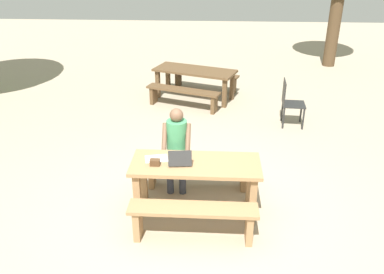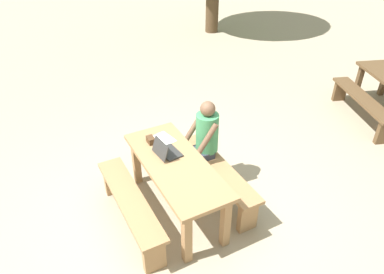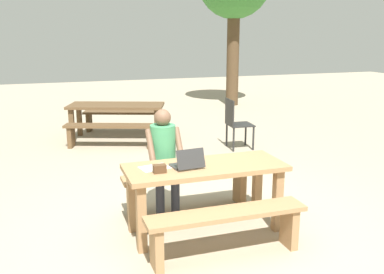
# 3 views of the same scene
# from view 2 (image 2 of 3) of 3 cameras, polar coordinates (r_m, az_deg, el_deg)

# --- Properties ---
(ground_plane) EXTENTS (30.00, 30.00, 0.00)m
(ground_plane) POSITION_cam_2_polar(r_m,az_deg,el_deg) (4.74, -2.36, -11.21)
(ground_plane) COLOR tan
(picnic_table_front) EXTENTS (1.69, 0.68, 0.75)m
(picnic_table_front) POSITION_cam_2_polar(r_m,az_deg,el_deg) (4.32, -2.55, -5.46)
(picnic_table_front) COLOR #9E754C
(picnic_table_front) RESTS_ON ground
(bench_near) EXTENTS (1.57, 0.30, 0.47)m
(bench_near) POSITION_cam_2_polar(r_m,az_deg,el_deg) (4.35, -9.64, -10.49)
(bench_near) COLOR #9E754C
(bench_near) RESTS_ON ground
(bench_far) EXTENTS (1.57, 0.30, 0.47)m
(bench_far) POSITION_cam_2_polar(r_m,az_deg,el_deg) (4.72, 4.08, -5.83)
(bench_far) COLOR #9E754C
(bench_far) RESTS_ON ground
(laptop) EXTENTS (0.33, 0.30, 0.21)m
(laptop) POSITION_cam_2_polar(r_m,az_deg,el_deg) (4.35, -4.09, -2.20)
(laptop) COLOR #2D2D2D
(laptop) RESTS_ON picnic_table_front
(small_pouch) EXTENTS (0.13, 0.08, 0.08)m
(small_pouch) POSITION_cam_2_polar(r_m,az_deg,el_deg) (4.57, -6.49, -0.47)
(small_pouch) COLOR #4C331E
(small_pouch) RESTS_ON picnic_table_front
(paper_sheet) EXTENTS (0.33, 0.27, 0.00)m
(paper_sheet) POSITION_cam_2_polar(r_m,az_deg,el_deg) (4.65, -4.49, -0.26)
(paper_sheet) COLOR white
(paper_sheet) RESTS_ON picnic_table_front
(person_seated) EXTENTS (0.40, 0.40, 1.26)m
(person_seated) POSITION_cam_2_polar(r_m,az_deg,el_deg) (4.67, 1.94, -0.21)
(person_seated) COLOR #333847
(person_seated) RESTS_ON ground
(bench_mid_south) EXTENTS (1.67, 0.85, 0.44)m
(bench_mid_south) POSITION_cam_2_polar(r_m,az_deg,el_deg) (6.97, 25.14, 4.83)
(bench_mid_south) COLOR brown
(bench_mid_south) RESTS_ON ground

